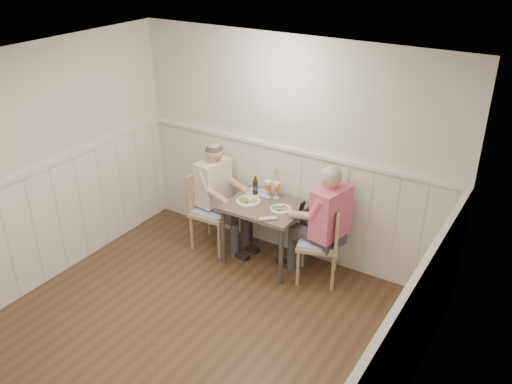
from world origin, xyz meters
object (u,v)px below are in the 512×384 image
Objects in this scene: chair_left at (209,207)px; diner_cream at (217,202)px; dining_table at (265,213)px; man_in_pink at (326,233)px; beer_bottle at (255,186)px; chair_right at (324,239)px; grass_vase at (274,182)px.

chair_left is 0.11m from diner_cream.
man_in_pink is (0.75, 0.04, -0.05)m from dining_table.
chair_left is at bearing -156.81° from beer_bottle.
chair_left is 1.52m from man_in_pink.
chair_right is 1.46m from diner_cream.
beer_bottle is at bearing 172.25° from man_in_pink.
grass_vase is (-0.06, 0.31, 0.26)m from dining_table.
beer_bottle is 0.23m from grass_vase.
man_in_pink is at bearing 3.17° from dining_table.
chair_right is 4.15× the size of beer_bottle.
diner_cream is (-1.47, 0.00, -0.03)m from man_in_pink.
chair_left reaches higher than dining_table.
man_in_pink is 1.04× the size of diner_cream.
dining_table is 0.64× the size of diner_cream.
diner_cream is (-1.45, 0.01, 0.05)m from chair_right.
chair_right is at bearing -151.33° from man_in_pink.
dining_table is 0.73m from diner_cream.
chair_right is at bearing 2.58° from dining_table.
man_in_pink is 0.91m from grass_vase.
diner_cream is at bearing 62.29° from chair_left.
dining_table is 0.92× the size of chair_right.
chair_left is (-1.50, -0.08, 0.02)m from chair_right.
grass_vase is at bearing 161.78° from man_in_pink.
grass_vase is at bearing 22.08° from diner_cream.
chair_right is 0.93m from grass_vase.
chair_right is at bearing 3.03° from chair_left.
dining_table is 0.61× the size of man_in_pink.
diner_cream is at bearing 179.55° from chair_right.
beer_bottle is at bearing 144.15° from dining_table.
grass_vase is (0.65, 0.27, 0.34)m from diner_cream.
chair_left is at bearing -176.97° from chair_right.
beer_bottle is at bearing 23.19° from chair_left.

